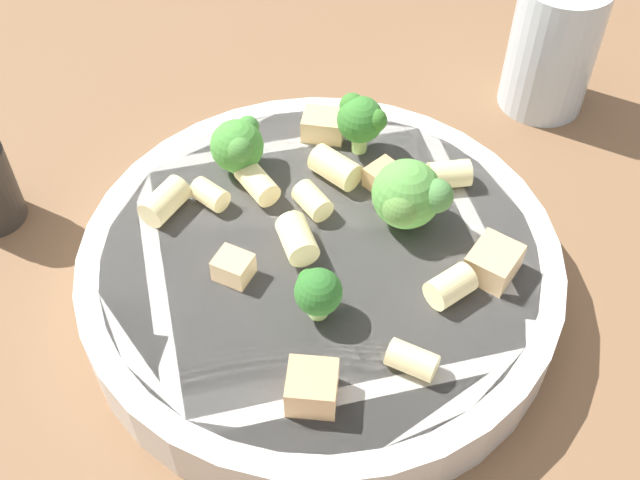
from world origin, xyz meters
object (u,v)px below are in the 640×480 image
Objects in this scene: broccoli_floret_1 at (408,195)px; rigatoni_4 at (450,286)px; rigatoni_8 at (449,174)px; chicken_chunk_3 at (323,125)px; rigatoni_1 at (412,360)px; chicken_chunk_4 at (494,262)px; broccoli_floret_2 at (317,291)px; rigatoni_6 at (210,195)px; rigatoni_0 at (297,241)px; drinking_glass at (551,54)px; chicken_chunk_2 at (386,179)px; broccoli_floret_3 at (238,146)px; chicken_chunk_1 at (233,267)px; rigatoni_3 at (257,183)px; rigatoni_5 at (312,201)px; rigatoni_2 at (339,168)px; chicken_chunk_0 at (312,387)px; pasta_bowl at (320,268)px; broccoli_floret_0 at (361,119)px.

broccoli_floret_1 is 0.06m from rigatoni_4.
rigatoni_8 and chicken_chunk_3 have the same top height.
chicken_chunk_4 is at bearing 150.52° from rigatoni_1.
rigatoni_6 is (-0.07, -0.07, -0.01)m from broccoli_floret_2.
drinking_glass is (-0.20, 0.14, -0.00)m from rigatoni_0.
chicken_chunk_2 is (-0.08, -0.04, -0.00)m from rigatoni_4.
broccoli_floret_3 is 0.16m from chicken_chunk_4.
chicken_chunk_1 is (-0.04, -0.10, -0.00)m from rigatoni_1.
broccoli_floret_3 is 1.25× the size of rigatoni_3.
rigatoni_5 is 0.06m from rigatoni_6.
rigatoni_2 is at bearing -178.45° from broccoli_floret_2.
chicken_chunk_0 reaches higher than rigatoni_2.
drinking_glass reaches higher than chicken_chunk_0.
chicken_chunk_1 is (-0.07, -0.05, -0.00)m from chicken_chunk_0.
chicken_chunk_2 is 0.06m from chicken_chunk_3.
broccoli_floret_2 is at bearing 30.67° from rigatoni_3.
pasta_bowl is 0.08m from rigatoni_4.
chicken_chunk_4 is at bearing 90.18° from pasta_bowl.
rigatoni_4 reaches higher than rigatoni_1.
rigatoni_4 is at bearing 36.01° from chicken_chunk_3.
chicken_chunk_1 is 0.89× the size of chicken_chunk_2.
rigatoni_2 and rigatoni_4 have the same top height.
rigatoni_5 is at bearing 174.01° from rigatoni_0.
rigatoni_4 is at bearing 161.18° from rigatoni_1.
rigatoni_1 is at bearing -29.48° from chicken_chunk_4.
chicken_chunk_0 is at bearing -15.80° from broccoli_floret_1.
pasta_bowl is 0.09m from broccoli_floret_3.
chicken_chunk_3 is (-0.14, -0.02, -0.01)m from broccoli_floret_2.
pasta_bowl is at bearing -173.43° from broccoli_floret_2.
broccoli_floret_0 is 0.07m from broccoli_floret_1.
broccoli_floret_2 is 1.09× the size of rigatoni_3.
broccoli_floret_0 reaches higher than chicken_chunk_1.
drinking_glass is (-0.24, 0.13, -0.01)m from broccoli_floret_2.
rigatoni_4 is 0.14m from chicken_chunk_3.
chicken_chunk_4 is (-0.00, 0.09, 0.02)m from pasta_bowl.
rigatoni_1 is at bearing 66.25° from chicken_chunk_1.
rigatoni_0 and rigatoni_4 have the same top height.
broccoli_floret_3 is at bearing -169.68° from chicken_chunk_1.
rigatoni_6 and chicken_chunk_2 have the same top height.
chicken_chunk_4 is at bearing 73.76° from rigatoni_3.
chicken_chunk_0 is at bearing 9.08° from rigatoni_5.
chicken_chunk_0 is (0.15, 0.07, -0.01)m from broccoli_floret_3.
rigatoni_0 is 1.11× the size of rigatoni_4.
chicken_chunk_4 is 0.28× the size of drinking_glass.
rigatoni_0 is (-0.04, -0.02, -0.01)m from broccoli_floret_2.
rigatoni_2 reaches higher than chicken_chunk_1.
chicken_chunk_3 is (-0.10, -0.00, -0.00)m from rigatoni_0.
chicken_chunk_3 is (-0.04, -0.04, 0.00)m from chicken_chunk_2.
rigatoni_5 is at bearing -58.26° from chicken_chunk_2.
rigatoni_8 is (-0.08, -0.00, -0.00)m from rigatoni_4.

